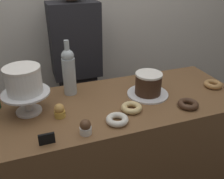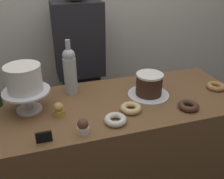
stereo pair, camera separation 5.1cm
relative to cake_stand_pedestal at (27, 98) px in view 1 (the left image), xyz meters
The scene contains 15 objects.
back_wall 0.98m from the cake_stand_pedestal, 61.57° to the left, with size 6.00×0.05×2.60m.
display_counter 0.71m from the cake_stand_pedestal, ahead, with size 1.53×0.60×0.94m.
cake_stand_pedestal is the anchor object (origin of this frame).
white_layer_cake 0.11m from the cake_stand_pedestal, behind, with size 0.18×0.18×0.14m.
silver_serving_platter 0.68m from the cake_stand_pedestal, ahead, with size 0.24×0.24×0.01m.
chocolate_round_cake 0.68m from the cake_stand_pedestal, ahead, with size 0.16×0.16×0.13m.
wine_bottle_clear 0.29m from the cake_stand_pedestal, 28.38° to the left, with size 0.08×0.08×0.33m.
cupcake_caramel 0.18m from the cake_stand_pedestal, 34.32° to the right, with size 0.06×0.06×0.07m.
cupcake_chocolate 0.37m from the cake_stand_pedestal, 49.57° to the right, with size 0.06×0.06×0.07m.
donut_chocolate 0.85m from the cake_stand_pedestal, 16.02° to the right, with size 0.11×0.11×0.03m.
donut_sugar 0.48m from the cake_stand_pedestal, 31.14° to the right, with size 0.11×0.11×0.03m.
donut_glazed 0.54m from the cake_stand_pedestal, 17.89° to the right, with size 0.11×0.11×0.03m.
donut_maple 1.12m from the cake_stand_pedestal, ahead, with size 0.11×0.11×0.03m.
price_sign_chalkboard 0.30m from the cake_stand_pedestal, 78.26° to the right, with size 0.07×0.01×0.05m.
barista_figure 0.74m from the cake_stand_pedestal, 57.44° to the left, with size 0.36×0.22×1.60m.
Camera 1 is at (-0.40, -1.13, 1.65)m, focal length 39.56 mm.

